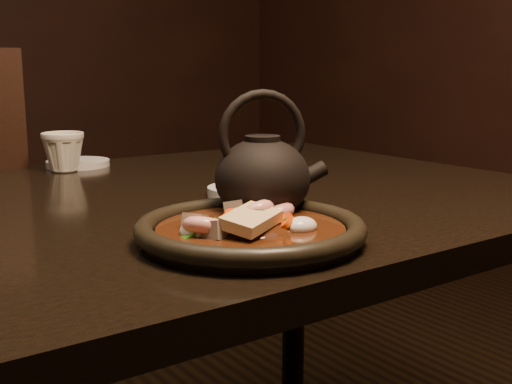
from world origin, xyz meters
TOP-DOWN VIEW (x-y plane):
  - table at (0.00, 0.00)m, footprint 1.60×0.90m
  - plate at (0.12, -0.29)m, footprint 0.27×0.27m
  - stirfry at (0.11, -0.29)m, footprint 0.19×0.14m
  - soy_dish at (0.26, -0.06)m, footprint 0.11×0.11m
  - saucer_right at (0.16, 0.39)m, footprint 0.13×0.13m
  - tea_cup at (0.11, 0.34)m, footprint 0.10×0.09m
  - teapot at (0.19, -0.22)m, footprint 0.15×0.13m

SIDE VIEW (x-z plane):
  - table at x=0.00m, z-range 0.30..1.05m
  - saucer_right at x=0.16m, z-range 0.75..0.76m
  - soy_dish at x=0.26m, z-range 0.75..0.76m
  - plate at x=0.12m, z-range 0.75..0.78m
  - stirfry at x=0.11m, z-range 0.74..0.80m
  - tea_cup at x=0.11m, z-range 0.75..0.83m
  - teapot at x=0.19m, z-range 0.73..0.90m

